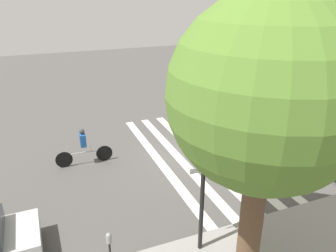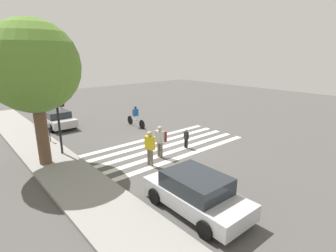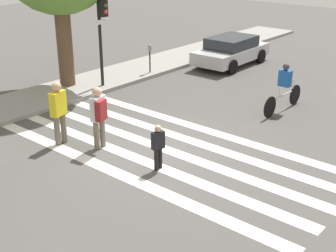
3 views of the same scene
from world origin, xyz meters
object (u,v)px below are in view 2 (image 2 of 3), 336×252
object	(u,v)px
car_parked_silver_sedan	(56,118)
pedestrian_adult_tall_backpack	(150,146)
street_tree	(33,67)
cyclist_far_lane	(136,116)
pedestrian_child_with_backpack	(186,137)
car_parked_far_curb	(196,192)
parking_meter	(49,128)
traffic_light	(60,109)
pedestrian_adult_yellow_jacket	(161,139)

from	to	relation	value
car_parked_silver_sedan	pedestrian_adult_tall_backpack	bearing A→B (deg)	-174.87
street_tree	cyclist_far_lane	size ratio (longest dim) A/B	2.95
pedestrian_adult_tall_backpack	cyclist_far_lane	xyz separation A→B (m)	(6.60, -3.57, -0.17)
pedestrian_child_with_backpack	car_parked_silver_sedan	bearing A→B (deg)	36.01
street_tree	pedestrian_adult_tall_backpack	size ratio (longest dim) A/B	3.91
street_tree	car_parked_far_curb	distance (m)	9.37
parking_meter	pedestrian_child_with_backpack	bearing A→B (deg)	-136.26
street_tree	cyclist_far_lane	world-z (taller)	street_tree
cyclist_far_lane	parking_meter	bearing A→B (deg)	88.92
parking_meter	car_parked_silver_sedan	distance (m)	4.08
traffic_light	pedestrian_adult_tall_backpack	world-z (taller)	traffic_light
pedestrian_child_with_backpack	street_tree	bearing A→B (deg)	80.83
traffic_light	pedestrian_adult_yellow_jacket	bearing A→B (deg)	-133.91
parking_meter	car_parked_silver_sedan	world-z (taller)	parking_meter
parking_meter	car_parked_silver_sedan	bearing A→B (deg)	-24.19
traffic_light	pedestrian_adult_tall_backpack	size ratio (longest dim) A/B	2.09
street_tree	traffic_light	bearing A→B (deg)	-57.19
pedestrian_adult_yellow_jacket	car_parked_silver_sedan	size ratio (longest dim) A/B	0.44
pedestrian_child_with_backpack	pedestrian_adult_tall_backpack	xyz separation A→B (m)	(-0.60, 3.20, 0.35)
pedestrian_adult_tall_backpack	car_parked_silver_sedan	distance (m)	10.67
parking_meter	pedestrian_adult_yellow_jacket	world-z (taller)	pedestrian_adult_yellow_jacket
car_parked_far_curb	pedestrian_adult_tall_backpack	bearing A→B (deg)	-14.07
car_parked_far_curb	car_parked_silver_sedan	bearing A→B (deg)	0.91
traffic_light	pedestrian_adult_yellow_jacket	size ratio (longest dim) A/B	2.15
street_tree	car_parked_far_curb	xyz separation A→B (m)	(-7.81, -2.95, -4.25)
parking_meter	pedestrian_child_with_backpack	xyz separation A→B (m)	(-6.28, -6.01, -0.33)
pedestrian_child_with_backpack	car_parked_silver_sedan	xyz separation A→B (m)	(9.99, 4.35, -0.00)
pedestrian_adult_tall_backpack	cyclist_far_lane	size ratio (longest dim) A/B	0.75
cyclist_far_lane	pedestrian_adult_yellow_jacket	bearing A→B (deg)	159.54
traffic_light	pedestrian_adult_yellow_jacket	distance (m)	5.73
parking_meter	pedestrian_adult_tall_backpack	world-z (taller)	pedestrian_adult_tall_backpack
pedestrian_adult_yellow_jacket	pedestrian_adult_tall_backpack	size ratio (longest dim) A/B	0.97
pedestrian_adult_tall_backpack	car_parked_far_curb	bearing A→B (deg)	-31.73
pedestrian_adult_yellow_jacket	car_parked_silver_sedan	xyz separation A→B (m)	(10.09, 2.27, -0.37)
car_parked_far_curb	car_parked_silver_sedan	distance (m)	14.91
parking_meter	pedestrian_adult_tall_backpack	xyz separation A→B (m)	(-6.89, -2.82, 0.03)
cyclist_far_lane	car_parked_silver_sedan	size ratio (longest dim) A/B	0.60
pedestrian_child_with_backpack	cyclist_far_lane	size ratio (longest dim) A/B	0.50
street_tree	pedestrian_adult_yellow_jacket	distance (m)	7.18
traffic_light	car_parked_far_curb	distance (m)	9.01
cyclist_far_lane	traffic_light	bearing A→B (deg)	111.11
traffic_light	parking_meter	world-z (taller)	traffic_light
pedestrian_child_with_backpack	pedestrian_adult_tall_backpack	bearing A→B (deg)	113.21
traffic_light	street_tree	world-z (taller)	street_tree
pedestrian_child_with_backpack	car_parked_far_curb	bearing A→B (deg)	150.98
pedestrian_adult_yellow_jacket	pedestrian_adult_tall_backpack	xyz separation A→B (m)	(-0.51, 1.12, -0.01)
pedestrian_adult_tall_backpack	car_parked_far_curb	world-z (taller)	pedestrian_adult_tall_backpack
pedestrian_adult_tall_backpack	cyclist_far_lane	bearing A→B (deg)	134.85
parking_meter	car_parked_silver_sedan	size ratio (longest dim) A/B	0.33
street_tree	pedestrian_adult_tall_backpack	bearing A→B (deg)	-130.51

